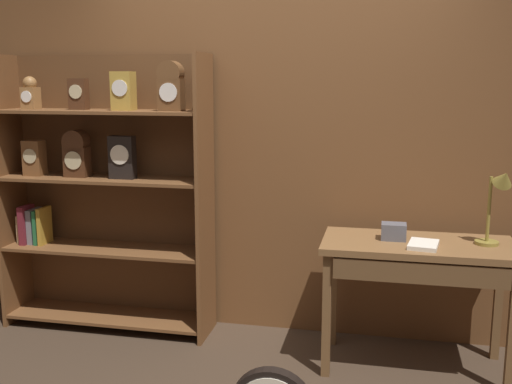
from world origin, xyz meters
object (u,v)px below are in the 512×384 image
Objects in this scene: toolbox_small at (394,232)px; open_repair_manual at (423,245)px; workbench at (418,261)px; desk_lamp at (498,198)px; bookshelf at (104,188)px.

toolbox_small is 0.21m from open_repair_manual.
desk_lamp is at bearing 3.58° from workbench.
workbench is (2.12, -0.25, -0.32)m from bookshelf.
open_repair_manual is at bearing -73.03° from workbench.
toolbox_small is (-0.14, 0.05, 0.16)m from workbench.
bookshelf is at bearing 173.35° from workbench.
open_repair_manual is at bearing -8.54° from bookshelf.
open_repair_manual is (2.14, -0.32, -0.19)m from bookshelf.
toolbox_small is (-0.57, 0.03, -0.24)m from desk_lamp.
toolbox_small is at bearing -5.57° from bookshelf.
bookshelf is 1.99m from toolbox_small.
open_repair_manual is at bearing -165.94° from desk_lamp.
bookshelf is 4.08× the size of desk_lamp.
desk_lamp is 2.13× the size of open_repair_manual.
workbench is 0.59m from desk_lamp.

